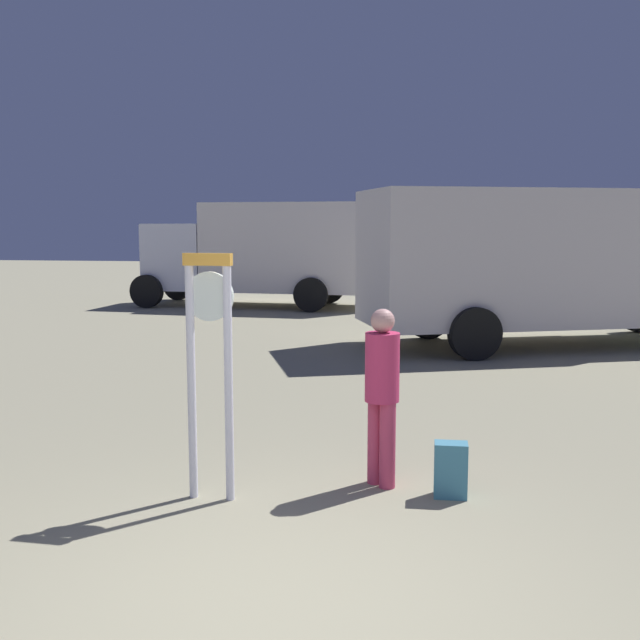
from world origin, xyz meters
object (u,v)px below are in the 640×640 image
Objects in this scene: backpack at (451,470)px; box_truck_far at (266,250)px; standing_clock at (210,351)px; box_truck_near at (530,262)px; person_near_clock at (382,388)px.

box_truck_far is at bearing 108.08° from backpack.
standing_clock is 9.28m from box_truck_near.
box_truck_far is (-2.67, 14.56, 0.30)m from standing_clock.
box_truck_far is at bearing 136.31° from box_truck_near.
standing_clock is 0.29× the size of box_truck_near.
box_truck_near reaches higher than backpack.
backpack is at bearing 9.05° from standing_clock.
standing_clock is 4.38× the size of backpack.
backpack is at bearing -101.41° from box_truck_near.
box_truck_far is (-6.31, 6.03, -0.02)m from box_truck_near.
standing_clock is 14.81m from box_truck_far.
standing_clock reaches higher than backpack.
box_truck_near is (3.64, 8.54, 0.33)m from standing_clock.
box_truck_near is (2.25, 8.02, 0.71)m from person_near_clock.
box_truck_far reaches higher than standing_clock.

